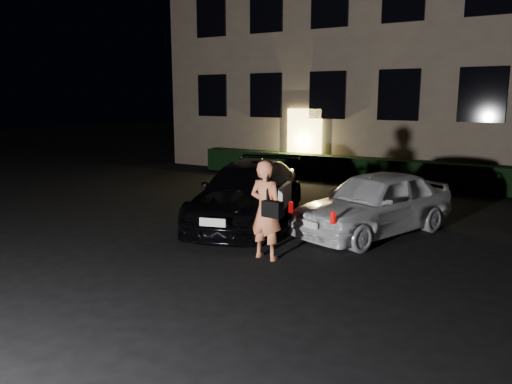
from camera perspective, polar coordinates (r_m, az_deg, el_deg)
The scene contains 6 objects.
ground at distance 8.38m, azimuth -6.39°, elevation -9.63°, with size 80.00×80.00×0.00m, color black.
building at distance 21.93m, azimuth 19.45°, elevation 18.24°, with size 20.00×8.11×12.00m.
hedge at distance 17.54m, azimuth 15.16°, elevation 2.21°, with size 15.00×0.70×0.85m, color black.
sedan at distance 11.69m, azimuth -0.89°, elevation -0.15°, with size 3.29×5.19×1.40m.
hatch at distance 11.03m, azimuth 13.41°, elevation -1.19°, with size 2.90×4.33×1.37m.
man at distance 9.00m, azimuth 1.18°, elevation -2.05°, with size 0.76×0.50×1.82m.
Camera 1 is at (4.87, -6.16, 2.90)m, focal length 35.00 mm.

